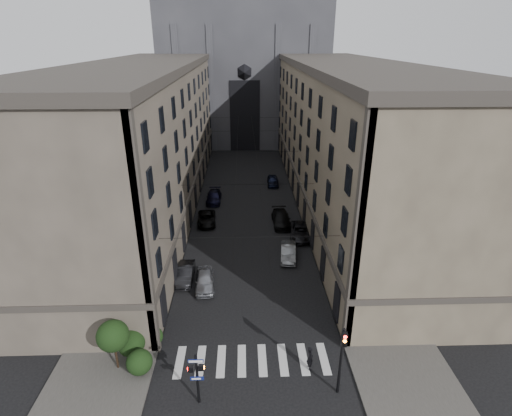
{
  "coord_description": "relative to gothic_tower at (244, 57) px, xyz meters",
  "views": [
    {
      "loc": [
        -0.46,
        -17.35,
        21.63
      ],
      "look_at": [
        0.48,
        10.73,
        9.62
      ],
      "focal_mm": 28.0,
      "sensor_mm": 36.0,
      "label": 1
    }
  ],
  "objects": [
    {
      "name": "car_left_midfar",
      "position": [
        -5.16,
        -46.48,
        -17.13
      ],
      "size": [
        2.55,
        4.95,
        1.34
      ],
      "primitive_type": "imported",
      "rotation": [
        0.0,
        0.0,
        0.07
      ],
      "color": "black",
      "rests_on": "ground"
    },
    {
      "name": "pedestrian",
      "position": [
        4.06,
        -70.85,
        -16.85
      ],
      "size": [
        0.57,
        0.76,
        1.9
      ],
      "primitive_type": "imported",
      "rotation": [
        0.0,
        0.0,
        1.74
      ],
      "color": "black",
      "rests_on": "ground"
    },
    {
      "name": "car_right_far",
      "position": [
        4.2,
        -32.46,
        -17.06
      ],
      "size": [
        1.87,
        4.37,
        1.47
      ],
      "primitive_type": "imported",
      "rotation": [
        0.0,
        0.0,
        -0.03
      ],
      "color": "black",
      "rests_on": "ground"
    },
    {
      "name": "car_left_near",
      "position": [
        -4.2,
        -60.54,
        -17.05
      ],
      "size": [
        2.08,
        4.5,
        1.49
      ],
      "primitive_type": "imported",
      "rotation": [
        0.0,
        0.0,
        0.07
      ],
      "color": "gray",
      "rests_on": "ground"
    },
    {
      "name": "sidewalk_left",
      "position": [
        -10.5,
        -38.96,
        -17.72
      ],
      "size": [
        7.0,
        80.0,
        0.15
      ],
      "primitive_type": "cube",
      "color": "#383533",
      "rests_on": "ground"
    },
    {
      "name": "building_right",
      "position": [
        13.44,
        -38.96,
        -8.45
      ],
      "size": [
        13.6,
        60.6,
        18.85
      ],
      "color": "brown",
      "rests_on": "ground"
    },
    {
      "name": "traffic_light_right",
      "position": [
        5.6,
        -73.04,
        -14.51
      ],
      "size": [
        0.34,
        0.5,
        5.2
      ],
      "color": "black",
      "rests_on": "ground"
    },
    {
      "name": "tram_wires",
      "position": [
        0.0,
        -39.33,
        -10.55
      ],
      "size": [
        14.0,
        60.0,
        0.43
      ],
      "color": "black",
      "rests_on": "ground"
    },
    {
      "name": "gothic_tower",
      "position": [
        0.0,
        0.0,
        0.0
      ],
      "size": [
        35.0,
        23.0,
        58.0
      ],
      "color": "#2D2D33",
      "rests_on": "ground"
    },
    {
      "name": "shrub_cluster",
      "position": [
        -8.72,
        -69.95,
        -16.0
      ],
      "size": [
        3.9,
        4.4,
        3.9
      ],
      "color": "black",
      "rests_on": "sidewalk_left"
    },
    {
      "name": "car_right_midfar",
      "position": [
        4.2,
        -47.13,
        -17.03
      ],
      "size": [
        2.29,
        5.34,
        1.53
      ],
      "primitive_type": "imported",
      "rotation": [
        0.0,
        0.0,
        0.03
      ],
      "color": "black",
      "rests_on": "ground"
    },
    {
      "name": "car_right_midnear",
      "position": [
        6.13,
        -50.62,
        -17.08
      ],
      "size": [
        2.97,
        5.44,
        1.44
      ],
      "primitive_type": "imported",
      "rotation": [
        0.0,
        0.0,
        -0.11
      ],
      "color": "black",
      "rests_on": "ground"
    },
    {
      "name": "pedestrian_signal_left",
      "position": [
        -3.51,
        -73.46,
        -15.48
      ],
      "size": [
        1.02,
        0.38,
        4.0
      ],
      "color": "black",
      "rests_on": "ground"
    },
    {
      "name": "car_left_midnear",
      "position": [
        -6.2,
        -59.25,
        -17.08
      ],
      "size": [
        1.52,
        4.35,
        1.43
      ],
      "primitive_type": "imported",
      "rotation": [
        0.0,
        0.0,
        -0.0
      ],
      "color": "black",
      "rests_on": "ground"
    },
    {
      "name": "building_left",
      "position": [
        -13.44,
        -38.96,
        -8.45
      ],
      "size": [
        13.6,
        60.6,
        18.85
      ],
      "color": "#4B4339",
      "rests_on": "ground"
    },
    {
      "name": "car_right_near",
      "position": [
        4.2,
        -55.42,
        -17.07
      ],
      "size": [
        1.99,
        4.53,
        1.45
      ],
      "primitive_type": "imported",
      "rotation": [
        0.0,
        0.0,
        -0.11
      ],
      "color": "slate",
      "rests_on": "ground"
    },
    {
      "name": "zebra_crossing",
      "position": [
        0.0,
        -69.96,
        -17.79
      ],
      "size": [
        11.0,
        3.2,
        0.01
      ],
      "primitive_type": "cube",
      "color": "beige",
      "rests_on": "ground"
    },
    {
      "name": "car_left_far",
      "position": [
        -4.71,
        -39.21,
        -17.08
      ],
      "size": [
        2.03,
        4.96,
        1.44
      ],
      "primitive_type": "imported",
      "rotation": [
        0.0,
        0.0,
        -0.0
      ],
      "color": "black",
      "rests_on": "ground"
    },
    {
      "name": "sidewalk_right",
      "position": [
        10.5,
        -38.96,
        -17.72
      ],
      "size": [
        7.0,
        80.0,
        0.15
      ],
      "primitive_type": "cube",
      "color": "#383533",
      "rests_on": "ground"
    }
  ]
}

